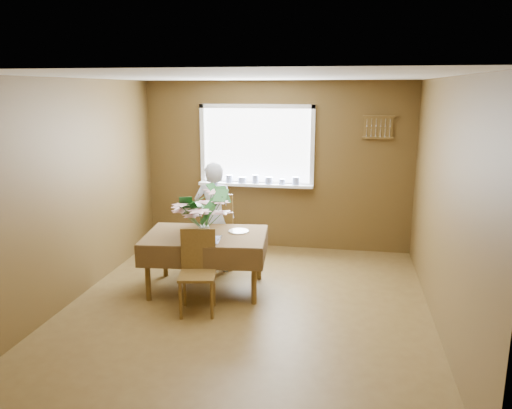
% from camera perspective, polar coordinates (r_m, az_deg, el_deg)
% --- Properties ---
extents(floor, '(4.50, 4.50, 0.00)m').
position_cam_1_polar(floor, '(5.70, -1.02, -11.59)').
color(floor, brown).
rests_on(floor, ground).
extents(ceiling, '(4.50, 4.50, 0.00)m').
position_cam_1_polar(ceiling, '(5.18, -1.14, 14.41)').
color(ceiling, white).
rests_on(ceiling, wall_back).
extents(wall_back, '(4.00, 0.00, 4.00)m').
position_cam_1_polar(wall_back, '(7.48, 2.37, 4.40)').
color(wall_back, brown).
rests_on(wall_back, floor).
extents(wall_front, '(4.00, 0.00, 4.00)m').
position_cam_1_polar(wall_front, '(3.21, -9.17, -7.69)').
color(wall_front, brown).
rests_on(wall_front, floor).
extents(wall_left, '(0.00, 4.50, 4.50)m').
position_cam_1_polar(wall_left, '(6.02, -20.08, 1.47)').
color(wall_left, brown).
rests_on(wall_left, floor).
extents(wall_right, '(0.00, 4.50, 4.50)m').
position_cam_1_polar(wall_right, '(5.29, 20.68, -0.11)').
color(wall_right, brown).
rests_on(wall_right, floor).
extents(window_assembly, '(1.72, 0.20, 1.22)m').
position_cam_1_polar(window_assembly, '(7.46, 0.04, 5.11)').
color(window_assembly, white).
rests_on(window_assembly, wall_back).
extents(spoon_rack, '(0.44, 0.05, 0.33)m').
position_cam_1_polar(spoon_rack, '(7.32, 13.81, 8.57)').
color(spoon_rack, brown).
rests_on(spoon_rack, wall_back).
extents(dining_table, '(1.52, 1.11, 0.70)m').
position_cam_1_polar(dining_table, '(5.99, -5.76, -4.16)').
color(dining_table, brown).
rests_on(dining_table, floor).
extents(chair_far, '(0.48, 0.48, 1.05)m').
position_cam_1_polar(chair_far, '(6.71, -4.37, -2.63)').
color(chair_far, brown).
rests_on(chair_far, floor).
extents(chair_near, '(0.45, 0.45, 0.90)m').
position_cam_1_polar(chair_near, '(5.49, -6.67, -7.11)').
color(chair_near, brown).
rests_on(chair_near, floor).
extents(seated_woman, '(0.55, 0.37, 1.47)m').
position_cam_1_polar(seated_woman, '(6.58, -4.77, -1.45)').
color(seated_woman, white).
rests_on(seated_woman, floor).
extents(flower_bouquet, '(0.62, 0.62, 0.53)m').
position_cam_1_polar(flower_bouquet, '(5.71, -6.02, -0.55)').
color(flower_bouquet, white).
rests_on(flower_bouquet, dining_table).
extents(side_plate, '(0.25, 0.25, 0.01)m').
position_cam_1_polar(side_plate, '(6.04, -1.99, -3.06)').
color(side_plate, white).
rests_on(side_plate, dining_table).
extents(table_knife, '(0.02, 0.21, 0.00)m').
position_cam_1_polar(table_knife, '(5.77, -4.17, -3.85)').
color(table_knife, silver).
rests_on(table_knife, dining_table).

